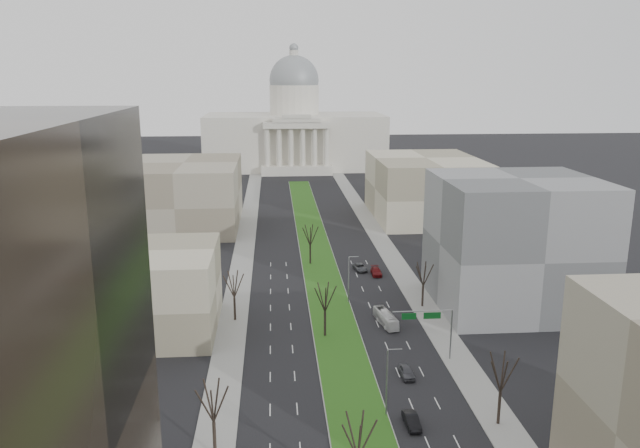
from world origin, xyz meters
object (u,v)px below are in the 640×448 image
car_grey_near (407,372)px  car_black (412,421)px  car_grey_far (360,267)px  box_van (386,318)px  car_red (376,272)px

car_grey_near → car_black: car_grey_near is taller
car_grey_far → box_van: bearing=-98.3°
car_red → car_grey_far: 4.52m
car_black → car_grey_far: car_black is taller
car_red → box_van: 27.18m
car_grey_near → box_van: box_van is taller
car_black → car_grey_near: bearing=78.4°
car_grey_far → car_black: bearing=-100.8°
car_grey_near → car_grey_far: 49.47m
car_black → car_grey_far: 62.25m
car_grey_near → car_red: bearing=83.7°
car_black → box_van: box_van is taller
car_grey_far → box_van: size_ratio=0.62×
car_grey_near → car_grey_far: size_ratio=0.86×
car_grey_near → car_red: size_ratio=0.86×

